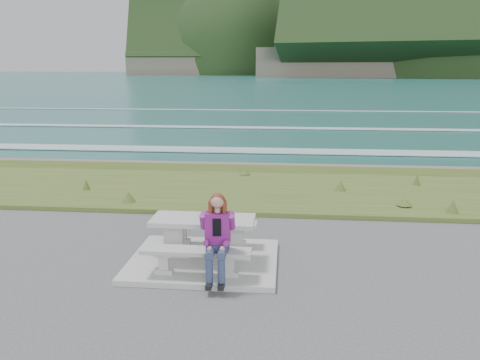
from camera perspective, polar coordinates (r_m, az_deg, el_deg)
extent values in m
cube|color=#989994|center=(8.50, -4.43, -9.78)|extent=(2.60, 2.10, 0.10)
cube|color=#989994|center=(8.57, -8.04, -9.02)|extent=(0.62, 0.12, 0.08)
cube|color=#989994|center=(8.46, -8.11, -7.17)|extent=(0.34, 0.09, 0.51)
cube|color=#989994|center=(8.37, -8.17, -5.28)|extent=(0.62, 0.12, 0.08)
cube|color=#989994|center=(8.39, -0.76, -9.38)|extent=(0.62, 0.12, 0.08)
cube|color=#989994|center=(8.28, -0.77, -7.50)|extent=(0.34, 0.09, 0.51)
cube|color=#989994|center=(8.18, -0.77, -5.57)|extent=(0.62, 0.12, 0.08)
cube|color=#989994|center=(8.23, -4.53, -4.91)|extent=(1.80, 0.75, 0.08)
cube|color=#989994|center=(7.95, -9.24, -10.91)|extent=(0.30, 0.12, 0.08)
cube|color=#989994|center=(7.89, -9.28, -9.92)|extent=(0.17, 0.09, 0.22)
cube|color=#989994|center=(7.83, -9.32, -8.91)|extent=(0.30, 0.12, 0.08)
cube|color=#989994|center=(7.76, -1.34, -11.37)|extent=(0.30, 0.12, 0.08)
cube|color=#989994|center=(7.69, -1.35, -10.36)|extent=(0.17, 0.09, 0.22)
cube|color=#989994|center=(7.64, -1.36, -9.33)|extent=(0.30, 0.12, 0.08)
cube|color=#989994|center=(7.69, -5.40, -8.62)|extent=(1.80, 0.35, 0.07)
cube|color=#989994|center=(9.20, -7.02, -7.38)|extent=(0.30, 0.12, 0.08)
cube|color=#989994|center=(9.15, -7.05, -6.50)|extent=(0.17, 0.09, 0.22)
cube|color=#989994|center=(9.10, -7.08, -5.61)|extent=(0.30, 0.12, 0.08)
cube|color=#989994|center=(9.04, -0.26, -7.67)|extent=(0.30, 0.12, 0.08)
cube|color=#989994|center=(8.99, -0.26, -6.78)|extent=(0.17, 0.09, 0.22)
cube|color=#989994|center=(8.93, -0.27, -5.88)|extent=(0.30, 0.12, 0.08)
cube|color=#989994|center=(8.98, -3.71, -5.30)|extent=(1.80, 0.35, 0.07)
cube|color=#32481B|center=(13.21, -0.68, -1.47)|extent=(160.00, 4.50, 0.22)
cube|color=brown|center=(16.02, 0.45, 1.18)|extent=(160.00, 0.80, 2.20)
plane|color=#205C5D|center=(437.72, 5.57, 12.67)|extent=(1600.00, 1600.00, 0.00)
cube|color=white|center=(22.33, 1.86, 0.12)|extent=(220.00, 3.00, 0.06)
cube|color=white|center=(30.16, 2.87, 3.60)|extent=(220.00, 2.00, 0.06)
cube|color=white|center=(42.03, 3.68, 6.37)|extent=(220.00, 1.40, 0.06)
cube|color=white|center=(59.93, 4.30, 8.46)|extent=(220.00, 1.00, 0.06)
cube|color=brown|center=(361.36, 27.17, 12.58)|extent=(296.14, 193.70, 18.00)
ellipsoid|color=black|center=(361.41, 27.22, 13.05)|extent=(311.77, 210.10, 233.92)
cube|color=brown|center=(449.62, 0.35, 13.89)|extent=(201.55, 149.04, 18.00)
ellipsoid|color=black|center=(449.65, 0.35, 14.27)|extent=(211.86, 162.91, 151.36)
cube|color=navy|center=(7.49, -2.87, -10.29)|extent=(0.38, 0.69, 0.56)
cube|color=#7E1B79|center=(7.50, -2.73, -5.84)|extent=(0.40, 0.24, 0.51)
sphere|color=tan|center=(7.35, -2.78, -2.62)|extent=(0.22, 0.22, 0.22)
sphere|color=#622916|center=(7.37, -2.76, -2.50)|extent=(0.24, 0.24, 0.24)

